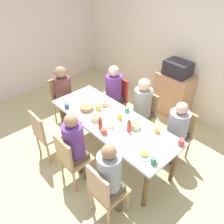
# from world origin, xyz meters

# --- Properties ---
(ground_plane) EXTENTS (7.13, 7.13, 0.00)m
(ground_plane) POSITION_xyz_m (0.00, 0.00, 0.00)
(ground_plane) COLOR #C2B482
(wall_back) EXTENTS (6.18, 0.12, 2.60)m
(wall_back) POSITION_xyz_m (0.00, 2.09, 1.30)
(wall_back) COLOR beige
(wall_back) RESTS_ON ground_plane
(wall_left) EXTENTS (0.12, 4.30, 2.60)m
(wall_left) POSITION_xyz_m (-3.03, 0.00, 1.30)
(wall_left) COLOR silver
(wall_left) RESTS_ON ground_plane
(dining_table) EXTENTS (2.19, 0.82, 0.77)m
(dining_table) POSITION_xyz_m (0.00, 0.00, 0.69)
(dining_table) COLOR silver
(dining_table) RESTS_ON ground_plane
(chair_0) EXTENTS (0.40, 0.40, 0.90)m
(chair_0) POSITION_xyz_m (-1.47, 0.00, 0.51)
(chair_0) COLOR tan
(chair_0) RESTS_ON ground_plane
(person_0) EXTENTS (0.32, 0.32, 1.19)m
(person_0) POSITION_xyz_m (-1.38, 0.00, 0.72)
(person_0) COLOR navy
(person_0) RESTS_ON ground_plane
(chair_1) EXTENTS (0.40, 0.40, 0.90)m
(chair_1) POSITION_xyz_m (-0.73, 0.79, 0.51)
(chair_1) COLOR #AD3219
(chair_1) RESTS_ON ground_plane
(person_1) EXTENTS (0.31, 0.31, 1.21)m
(person_1) POSITION_xyz_m (-0.73, 0.70, 0.73)
(person_1) COLOR #343B46
(person_1) RESTS_ON ground_plane
(chair_2) EXTENTS (0.40, 0.40, 0.90)m
(chair_2) POSITION_xyz_m (0.73, 0.79, 0.51)
(chair_2) COLOR tan
(chair_2) RESTS_ON ground_plane
(person_2) EXTENTS (0.31, 0.31, 1.13)m
(person_2) POSITION_xyz_m (0.73, 0.70, 0.68)
(person_2) COLOR #342D42
(person_2) RESTS_ON ground_plane
(chair_3) EXTENTS (0.40, 0.40, 0.90)m
(chair_3) POSITION_xyz_m (0.73, -0.79, 0.51)
(chair_3) COLOR tan
(chair_3) RESTS_ON ground_plane
(person_3) EXTENTS (0.30, 0.30, 1.22)m
(person_3) POSITION_xyz_m (0.73, -0.70, 0.72)
(person_3) COLOR brown
(person_3) RESTS_ON ground_plane
(chair_4) EXTENTS (0.40, 0.40, 0.90)m
(chair_4) POSITION_xyz_m (0.00, -0.79, 0.51)
(chair_4) COLOR tan
(chair_4) RESTS_ON ground_plane
(person_4) EXTENTS (0.30, 0.30, 1.23)m
(person_4) POSITION_xyz_m (0.00, -0.70, 0.73)
(person_4) COLOR brown
(person_4) RESTS_ON ground_plane
(chair_5) EXTENTS (0.40, 0.40, 0.90)m
(chair_5) POSITION_xyz_m (-0.73, -0.79, 0.51)
(chair_5) COLOR tan
(chair_5) RESTS_ON ground_plane
(chair_6) EXTENTS (0.40, 0.40, 0.90)m
(chair_6) POSITION_xyz_m (0.00, 0.79, 0.51)
(chair_6) COLOR tan
(chair_6) RESTS_ON ground_plane
(person_6) EXTENTS (0.31, 0.31, 1.23)m
(person_6) POSITION_xyz_m (-0.00, 0.70, 0.74)
(person_6) COLOR brown
(person_6) RESTS_ON ground_plane
(plate_0) EXTENTS (0.22, 0.22, 0.04)m
(plate_0) POSITION_xyz_m (0.82, -0.19, 0.79)
(plate_0) COLOR white
(plate_0) RESTS_ON dining_table
(plate_1) EXTENTS (0.20, 0.20, 0.04)m
(plate_1) POSITION_xyz_m (0.13, -0.13, 0.79)
(plate_1) COLOR white
(plate_1) RESTS_ON dining_table
(plate_2) EXTENTS (0.24, 0.24, 0.04)m
(plate_2) POSITION_xyz_m (-0.35, 0.16, 0.79)
(plate_2) COLOR white
(plate_2) RESTS_ON dining_table
(bowl_0) EXTENTS (0.17, 0.17, 0.10)m
(bowl_0) POSITION_xyz_m (-0.18, -0.18, 0.82)
(bowl_0) COLOR beige
(bowl_0) RESTS_ON dining_table
(bowl_1) EXTENTS (0.22, 0.22, 0.09)m
(bowl_1) POSITION_xyz_m (-0.48, -0.12, 0.82)
(bowl_1) COLOR #926443
(bowl_1) RESTS_ON dining_table
(bowl_2) EXTENTS (0.16, 0.16, 0.11)m
(bowl_2) POSITION_xyz_m (0.36, 0.12, 0.83)
(bowl_2) COLOR beige
(bowl_2) RESTS_ON dining_table
(cup_0) EXTENTS (0.11, 0.07, 0.10)m
(cup_0) POSITION_xyz_m (0.06, 0.10, 0.82)
(cup_0) COLOR #E6C052
(cup_0) RESTS_ON dining_table
(cup_1) EXTENTS (0.12, 0.08, 0.09)m
(cup_1) POSITION_xyz_m (1.03, 0.31, 0.82)
(cup_1) COLOR #C74942
(cup_1) RESTS_ON dining_table
(cup_2) EXTENTS (0.11, 0.07, 0.09)m
(cup_2) POSITION_xyz_m (0.99, -0.22, 0.82)
(cup_2) COLOR #438264
(cup_2) RESTS_ON dining_table
(cup_3) EXTENTS (0.11, 0.07, 0.08)m
(cup_3) POSITION_xyz_m (-0.74, -0.33, 0.81)
(cup_3) COLOR #355595
(cup_3) RESTS_ON dining_table
(cup_4) EXTENTS (0.12, 0.09, 0.08)m
(cup_4) POSITION_xyz_m (0.16, -0.29, 0.81)
(cup_4) COLOR #CE503E
(cup_4) RESTS_ON dining_table
(cup_5) EXTENTS (0.12, 0.08, 0.09)m
(cup_5) POSITION_xyz_m (0.64, 0.28, 0.82)
(cup_5) COLOR #EDBE50
(cup_5) RESTS_ON dining_table
(cup_6) EXTENTS (0.12, 0.08, 0.09)m
(cup_6) POSITION_xyz_m (-0.35, 0.02, 0.82)
(cup_6) COLOR #DFBE4D
(cup_6) RESTS_ON dining_table
(cup_7) EXTENTS (0.11, 0.08, 0.08)m
(cup_7) POSITION_xyz_m (0.00, 0.32, 0.81)
(cup_7) COLOR #489068
(cup_7) RESTS_ON dining_table
(bottle_0) EXTENTS (0.06, 0.06, 0.20)m
(bottle_0) POSITION_xyz_m (0.36, 0.00, 0.87)
(bottle_0) COLOR red
(bottle_0) RESTS_ON dining_table
(bottle_1) EXTENTS (0.06, 0.06, 0.21)m
(bottle_1) POSITION_xyz_m (0.04, -0.26, 0.87)
(bottle_1) COLOR red
(bottle_1) RESTS_ON dining_table
(side_cabinet) EXTENTS (0.70, 0.44, 0.90)m
(side_cabinet) POSITION_xyz_m (-0.09, 1.79, 0.45)
(side_cabinet) COLOR tan
(side_cabinet) RESTS_ON ground_plane
(microwave) EXTENTS (0.48, 0.36, 0.28)m
(microwave) POSITION_xyz_m (-0.09, 1.79, 1.04)
(microwave) COLOR #26252C
(microwave) RESTS_ON side_cabinet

